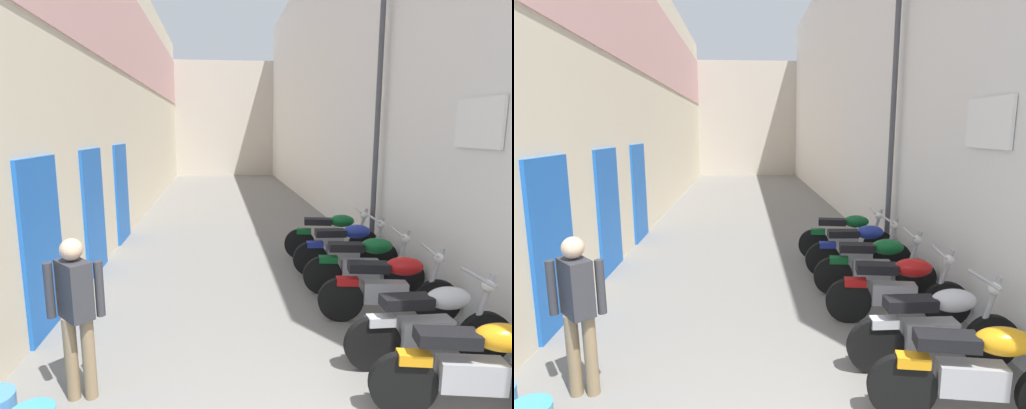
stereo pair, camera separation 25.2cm
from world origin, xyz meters
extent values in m
plane|color=slate|center=(0.00, 8.71, 0.00)|extent=(37.42, 37.42, 0.00)
cube|color=beige|center=(-2.88, 10.71, 3.47)|extent=(0.40, 21.42, 6.95)
cube|color=blue|center=(-2.66, 3.40, 1.10)|extent=(0.06, 1.10, 2.20)
cube|color=blue|center=(-2.66, 5.60, 1.10)|extent=(0.06, 1.10, 2.20)
cube|color=blue|center=(-2.66, 7.80, 1.10)|extent=(0.06, 1.10, 2.20)
cube|color=#DBA39E|center=(-2.67, 10.71, 5.00)|extent=(0.04, 21.42, 2.22)
cube|color=silver|center=(2.88, 10.71, 3.95)|extent=(0.40, 21.42, 7.89)
cube|color=white|center=(2.65, 3.00, 2.60)|extent=(0.04, 0.90, 0.60)
cube|color=beige|center=(0.00, 22.42, 3.10)|extent=(8.36, 2.00, 6.20)
cylinder|color=black|center=(1.11, 1.41, 0.30)|extent=(0.60, 0.18, 0.60)
cube|color=#9E9EA3|center=(1.68, 1.31, 0.42)|extent=(0.59, 0.29, 0.28)
ellipsoid|color=orange|center=(1.91, 1.27, 0.78)|extent=(0.52, 0.34, 0.24)
cube|color=black|center=(1.45, 1.35, 0.76)|extent=(0.55, 0.31, 0.12)
cube|color=orange|center=(1.19, 1.39, 0.56)|extent=(0.30, 0.19, 0.10)
cylinder|color=black|center=(2.35, 2.11, 0.30)|extent=(0.60, 0.08, 0.60)
cylinder|color=black|center=(1.10, 2.11, 0.30)|extent=(0.60, 0.08, 0.60)
cube|color=#9E9EA3|center=(1.68, 2.11, 0.42)|extent=(0.56, 0.20, 0.28)
ellipsoid|color=#B7B7BC|center=(1.91, 2.11, 0.78)|extent=(0.48, 0.26, 0.24)
cube|color=black|center=(1.45, 2.11, 0.76)|extent=(0.52, 0.22, 0.12)
cylinder|color=#9E9EA3|center=(2.28, 2.11, 0.65)|extent=(0.25, 0.06, 0.77)
cylinder|color=#9E9EA3|center=(2.21, 2.11, 1.00)|extent=(0.04, 0.58, 0.04)
sphere|color=silver|center=(2.33, 2.11, 0.90)|extent=(0.14, 0.14, 0.14)
cube|color=#B7B7BC|center=(1.18, 2.11, 0.56)|extent=(0.28, 0.14, 0.10)
cylinder|color=black|center=(2.35, 3.07, 0.30)|extent=(0.61, 0.17, 0.60)
cylinder|color=black|center=(1.11, 3.27, 0.30)|extent=(0.61, 0.17, 0.60)
cube|color=#9E9EA3|center=(1.68, 3.18, 0.42)|extent=(0.58, 0.29, 0.28)
ellipsoid|color=#AD1414|center=(1.91, 3.14, 0.78)|extent=(0.51, 0.33, 0.24)
cube|color=black|center=(1.45, 3.21, 0.76)|extent=(0.55, 0.30, 0.12)
cylinder|color=#9E9EA3|center=(2.28, 3.08, 0.65)|extent=(0.25, 0.10, 0.77)
cylinder|color=#9E9EA3|center=(2.21, 3.09, 1.00)|extent=(0.13, 0.58, 0.04)
sphere|color=silver|center=(2.33, 3.07, 0.90)|extent=(0.14, 0.14, 0.14)
cube|color=#AD1414|center=(1.19, 3.25, 0.56)|extent=(0.30, 0.18, 0.10)
cylinder|color=black|center=(2.35, 4.03, 0.30)|extent=(0.61, 0.16, 0.60)
cylinder|color=black|center=(1.11, 4.20, 0.30)|extent=(0.61, 0.16, 0.60)
cube|color=#9E9EA3|center=(1.68, 4.12, 0.42)|extent=(0.58, 0.27, 0.28)
ellipsoid|color=#0F5123|center=(1.91, 4.09, 0.78)|extent=(0.51, 0.32, 0.24)
cube|color=black|center=(1.45, 4.15, 0.76)|extent=(0.54, 0.29, 0.12)
cylinder|color=#9E9EA3|center=(2.28, 4.04, 0.65)|extent=(0.25, 0.09, 0.77)
cylinder|color=#9E9EA3|center=(2.21, 4.05, 1.00)|extent=(0.11, 0.58, 0.04)
sphere|color=silver|center=(2.33, 4.03, 0.90)|extent=(0.14, 0.14, 0.14)
cube|color=#0F5123|center=(1.19, 4.19, 0.56)|extent=(0.30, 0.18, 0.10)
cylinder|color=black|center=(2.35, 4.98, 0.30)|extent=(0.60, 0.11, 0.60)
cylinder|color=black|center=(1.10, 5.04, 0.30)|extent=(0.60, 0.11, 0.60)
cube|color=#9E9EA3|center=(1.68, 5.01, 0.42)|extent=(0.57, 0.22, 0.28)
ellipsoid|color=navy|center=(1.91, 5.00, 0.78)|extent=(0.49, 0.28, 0.24)
cube|color=black|center=(1.45, 5.02, 0.76)|extent=(0.53, 0.24, 0.12)
cylinder|color=#9E9EA3|center=(2.28, 4.99, 0.65)|extent=(0.25, 0.07, 0.77)
cylinder|color=#9E9EA3|center=(2.21, 4.99, 1.00)|extent=(0.06, 0.58, 0.04)
sphere|color=silver|center=(2.33, 4.98, 0.90)|extent=(0.14, 0.14, 0.14)
cube|color=navy|center=(1.18, 5.03, 0.56)|extent=(0.29, 0.15, 0.10)
cylinder|color=black|center=(2.35, 5.78, 0.30)|extent=(0.60, 0.18, 0.60)
cylinder|color=black|center=(1.11, 6.00, 0.30)|extent=(0.60, 0.18, 0.60)
cube|color=#9E9EA3|center=(1.68, 5.90, 0.42)|extent=(0.59, 0.29, 0.28)
ellipsoid|color=#0F5123|center=(1.91, 5.86, 0.78)|extent=(0.52, 0.34, 0.24)
cube|color=black|center=(1.45, 5.94, 0.76)|extent=(0.55, 0.31, 0.12)
cylinder|color=#9E9EA3|center=(2.28, 5.79, 0.65)|extent=(0.25, 0.10, 0.77)
cylinder|color=#9E9EA3|center=(2.21, 5.81, 1.00)|extent=(0.13, 0.58, 0.04)
sphere|color=silver|center=(2.33, 5.79, 0.90)|extent=(0.14, 0.14, 0.14)
cube|color=#0F5123|center=(1.19, 5.98, 0.56)|extent=(0.30, 0.19, 0.10)
cylinder|color=#8C7251|center=(-1.88, 1.93, 0.41)|extent=(0.12, 0.12, 0.82)
cylinder|color=#8C7251|center=(-1.72, 1.93, 0.41)|extent=(0.12, 0.12, 0.82)
cube|color=#333338|center=(-1.80, 1.93, 1.09)|extent=(0.38, 0.39, 0.54)
sphere|color=#DBB28E|center=(-1.80, 1.93, 1.47)|extent=(0.20, 0.20, 0.20)
cylinder|color=#333338|center=(-2.02, 1.93, 1.09)|extent=(0.08, 0.08, 0.52)
cylinder|color=#333338|center=(-1.58, 1.93, 1.09)|extent=(0.08, 0.08, 0.52)
cylinder|color=#47474C|center=(2.53, 5.88, 2.51)|extent=(0.10, 0.10, 5.02)
camera|label=1|loc=(-0.50, -1.77, 2.52)|focal=28.97mm
camera|label=2|loc=(-0.25, -1.79, 2.52)|focal=28.97mm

